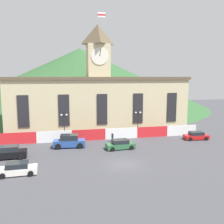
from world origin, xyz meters
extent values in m
plane|color=#424247|center=(0.00, 0.00, 0.00)|extent=(160.00, 160.00, 0.00)
cube|color=beige|center=(0.00, 21.54, 5.40)|extent=(36.38, 9.51, 10.80)
cube|color=brown|center=(0.00, 21.54, 11.10)|extent=(36.98, 10.11, 0.60)
cube|color=beige|center=(0.00, 21.54, 14.68)|extent=(4.50, 4.50, 6.57)
pyramid|color=brown|center=(0.00, 21.54, 19.99)|extent=(4.95, 4.95, 4.05)
cylinder|color=silver|center=(0.00, 19.23, 15.47)|extent=(3.42, 0.12, 3.42)
cube|color=black|center=(0.10, 19.16, 16.16)|extent=(0.29, 0.06, 1.40)
cylinder|color=#B2B2B7|center=(0.00, 21.54, 23.21)|extent=(0.10, 0.10, 2.40)
cube|color=white|center=(0.80, 21.54, 23.86)|extent=(1.60, 0.06, 1.00)
cube|color=red|center=(0.80, 21.50, 23.86)|extent=(1.60, 0.04, 0.28)
cube|color=#232328|center=(-14.55, 16.70, 5.18)|extent=(2.00, 0.16, 5.94)
cube|color=#232328|center=(-7.28, 16.70, 5.18)|extent=(2.00, 0.16, 5.94)
cube|color=#232328|center=(0.00, 16.70, 5.18)|extent=(2.00, 0.16, 5.94)
cube|color=#232328|center=(7.28, 16.70, 5.18)|extent=(2.00, 0.16, 5.94)
cube|color=#232328|center=(14.55, 16.70, 5.18)|extent=(2.00, 0.16, 5.94)
cube|color=red|center=(-15.20, 13.38, 1.01)|extent=(6.08, 0.12, 2.02)
cube|color=white|center=(-9.12, 13.38, 1.01)|extent=(6.08, 0.12, 2.02)
cube|color=red|center=(-3.04, 13.38, 1.01)|extent=(6.08, 0.12, 2.02)
cube|color=white|center=(3.04, 13.38, 1.01)|extent=(6.08, 0.12, 2.02)
cube|color=red|center=(9.12, 13.38, 1.01)|extent=(6.08, 0.12, 2.02)
cube|color=white|center=(15.20, 13.38, 1.01)|extent=(6.08, 0.12, 2.02)
cone|color=#2D562D|center=(0.00, 66.00, 10.92)|extent=(94.89, 94.89, 21.84)
cylinder|color=black|center=(-7.34, 14.59, 2.30)|extent=(0.14, 0.14, 4.60)
cube|color=black|center=(-7.34, 14.59, 4.45)|extent=(0.90, 0.08, 0.08)
sphere|color=white|center=(-7.79, 14.59, 4.63)|extent=(0.36, 0.36, 0.36)
sphere|color=white|center=(-6.89, 14.59, 4.63)|extent=(0.36, 0.36, 0.36)
cylinder|color=black|center=(6.61, 14.59, 2.30)|extent=(0.14, 0.14, 4.60)
cube|color=black|center=(6.61, 14.59, 4.45)|extent=(0.90, 0.08, 0.08)
sphere|color=white|center=(6.16, 14.59, 4.63)|extent=(0.36, 0.36, 0.36)
sphere|color=white|center=(7.06, 14.59, 4.63)|extent=(0.36, 0.36, 0.36)
cube|color=black|center=(-15.32, 5.83, 0.62)|extent=(5.01, 2.29, 0.89)
cube|color=#1E2328|center=(-15.32, 5.83, 1.44)|extent=(2.80, 2.00, 0.73)
cylinder|color=black|center=(-13.60, 4.93, 0.40)|extent=(0.81, 0.41, 0.79)
cylinder|color=black|center=(-13.71, 6.93, 0.40)|extent=(0.81, 0.41, 0.79)
cube|color=#2D663D|center=(1.25, 6.99, 0.54)|extent=(4.73, 2.16, 0.77)
cube|color=#1E2328|center=(1.25, 6.99, 1.24)|extent=(2.65, 1.85, 0.63)
cylinder|color=black|center=(-0.24, 5.97, 0.34)|extent=(0.71, 0.38, 0.68)
cylinder|color=black|center=(-0.38, 7.76, 0.34)|extent=(0.71, 0.38, 0.68)
cylinder|color=black|center=(2.88, 6.22, 0.34)|extent=(0.71, 0.38, 0.68)
cylinder|color=black|center=(2.73, 8.01, 0.34)|extent=(0.71, 0.38, 0.68)
cube|color=white|center=(-13.18, -0.67, 0.52)|extent=(4.56, 1.96, 0.74)
cube|color=#1E2328|center=(-13.18, -0.67, 1.20)|extent=(2.53, 1.74, 0.61)
cylinder|color=black|center=(-14.68, -1.62, 0.33)|extent=(0.67, 0.35, 0.66)
cylinder|color=black|center=(-14.74, 0.18, 0.33)|extent=(0.67, 0.35, 0.66)
cylinder|color=black|center=(-11.62, -1.51, 0.33)|extent=(0.67, 0.35, 0.66)
cylinder|color=black|center=(-11.68, 0.29, 0.33)|extent=(0.67, 0.35, 0.66)
cube|color=#284C99|center=(-6.70, 9.63, 0.73)|extent=(5.24, 2.38, 1.04)
cube|color=#1E2328|center=(-6.70, 9.63, 1.67)|extent=(2.94, 2.05, 0.85)
cylinder|color=black|center=(-8.50, 8.76, 0.46)|extent=(0.95, 0.43, 0.92)
cylinder|color=black|center=(-8.35, 10.76, 0.46)|extent=(0.95, 0.43, 0.92)
cylinder|color=black|center=(-5.05, 8.50, 0.46)|extent=(0.95, 0.43, 0.92)
cylinder|color=black|center=(-4.90, 10.50, 0.46)|extent=(0.95, 0.43, 0.92)
cube|color=red|center=(16.36, 9.97, 0.50)|extent=(4.54, 2.16, 0.72)
cube|color=#1E2328|center=(16.36, 9.97, 1.16)|extent=(2.55, 1.85, 0.59)
cylinder|color=black|center=(14.79, 9.20, 0.32)|extent=(0.66, 0.38, 0.64)
cylinder|color=black|center=(14.95, 10.99, 0.32)|extent=(0.66, 0.38, 0.64)
cylinder|color=black|center=(17.78, 8.95, 0.32)|extent=(0.66, 0.38, 0.64)
cylinder|color=black|center=(17.93, 10.74, 0.32)|extent=(0.66, 0.38, 0.64)
cylinder|color=#282D3D|center=(0.83, 11.39, 0.41)|extent=(0.19, 0.19, 0.81)
cylinder|color=#282D3D|center=(1.02, 11.53, 0.41)|extent=(0.19, 0.19, 0.81)
cylinder|color=#282D3D|center=(0.92, 11.46, 1.13)|extent=(0.52, 0.52, 0.64)
sphere|color=tan|center=(0.92, 11.46, 1.59)|extent=(0.27, 0.27, 0.27)
camera|label=1|loc=(-8.12, -30.53, 11.57)|focal=40.00mm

